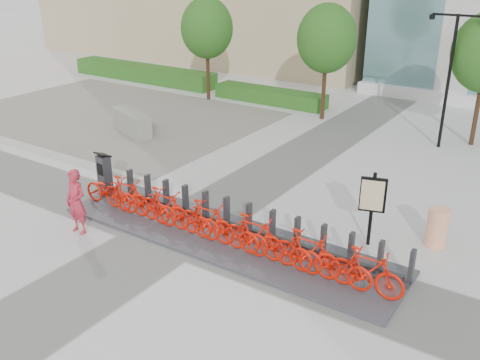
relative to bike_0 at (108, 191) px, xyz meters
The scene contains 27 objects.
ground 2.66m from the bike_0, ahead, with size 120.00×120.00×0.00m, color silver.
gravel_patch 10.24m from the bike_0, 136.39° to the left, with size 14.00×14.00×0.00m, color slate.
curb 7.67m from the bike_0, 165.24° to the left, with size 14.00×0.25×0.15m, color #A9A99F.
hedge_a 17.71m from the bike_0, 130.07° to the left, with size 10.00×1.40×0.90m, color #1C4B16.
hedge_b 13.47m from the bike_0, 100.27° to the left, with size 6.00×1.20×0.70m, color #1C4B16.
tree_0 13.55m from the bike_0, 114.14° to the left, with size 2.60×2.60×5.10m.
tree_1 12.48m from the bike_0, 84.78° to the left, with size 2.60×2.60×5.10m.
streetlamp 13.13m from the bike_0, 59.15° to the left, with size 2.00×0.20×5.00m.
dock_pad 3.95m from the bike_0, ahead, with size 9.60×2.40×0.08m, color #404149.
dock_rail_posts 4.40m from the bike_0, 10.81° to the left, with size 8.74×0.50×0.85m, color #2D2E31, non-canonical shape.
bike_0 is the anchor object (origin of this frame).
bike_1 0.72m from the bike_0, ahead, with size 0.49×1.75×1.05m, color red.
bike_2 1.44m from the bike_0, ahead, with size 0.63×1.80×0.95m, color red.
bike_3 2.16m from the bike_0, ahead, with size 0.49×1.75×1.05m, color red.
bike_4 2.88m from the bike_0, ahead, with size 0.63×1.80×0.95m, color red.
bike_5 3.60m from the bike_0, ahead, with size 0.49×1.75×1.05m, color red.
bike_6 4.32m from the bike_0, ahead, with size 0.63×1.80×0.95m, color red.
bike_7 5.04m from the bike_0, ahead, with size 0.49×1.75×1.05m, color red.
bike_8 5.76m from the bike_0, ahead, with size 0.63×1.80×0.95m, color red.
bike_9 6.48m from the bike_0, ahead, with size 0.49×1.75×1.05m, color red.
bike_10 7.20m from the bike_0, ahead, with size 0.63×1.80×0.95m, color red.
bike_11 7.92m from the bike_0, ahead, with size 0.49×1.75×1.05m, color red.
kiosk 0.83m from the bike_0, 143.24° to the left, with size 0.48×0.42×1.41m.
worker_red 1.59m from the bike_0, 74.47° to the right, with size 0.65×0.43×1.79m, color #B42538.
construction_barrel 9.15m from the bike_0, 19.61° to the left, with size 0.54×0.54×1.03m, color #F45E0D.
jersey_barrier 7.25m from the bike_0, 129.15° to the left, with size 2.44×0.67×0.94m, color gray.
map_sign 7.53m from the bike_0, 17.02° to the left, with size 0.65×0.28×2.00m.
Camera 1 is at (8.54, -9.77, 6.90)m, focal length 40.00 mm.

